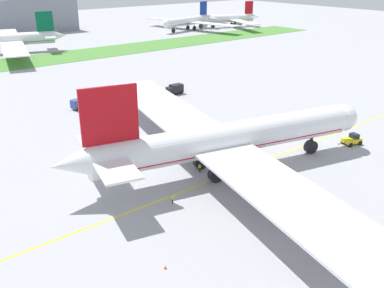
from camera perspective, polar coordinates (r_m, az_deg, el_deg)
ground_plane at (r=78.04m, az=5.33°, el=-3.74°), size 600.00×600.00×0.00m
apron_taxi_line at (r=78.01m, az=5.35°, el=-3.75°), size 280.00×0.36×0.01m
grass_median_strip at (r=179.24m, az=-22.39°, el=9.67°), size 320.00×24.00×0.10m
airliner_foreground at (r=75.90m, az=4.14°, el=0.53°), size 57.74×93.78×17.82m
pushback_tug at (r=95.42m, az=20.14°, el=0.55°), size 5.58×3.34×2.20m
ground_crew_wingwalker_port at (r=77.57m, az=0.99°, el=-3.03°), size 0.53×0.34×1.56m
ground_crew_marshaller_front at (r=67.69m, az=-2.57°, el=-7.03°), size 0.34×0.56×1.64m
traffic_cone_near_nose at (r=55.06m, az=-3.52°, el=-15.66°), size 0.36×0.36×0.58m
service_truck_baggage_loader at (r=125.37m, az=-2.25°, el=7.18°), size 4.83×2.70×2.76m
service_truck_catering_van at (r=115.72m, az=-14.28°, el=5.18°), size 5.46×3.10×2.63m
parked_airliner_far_left at (r=200.49m, az=-22.92°, el=12.38°), size 46.84×74.81×16.32m
parked_airliner_far_centre at (r=255.29m, az=-0.42°, el=15.73°), size 40.38×63.59×14.89m
parked_airliner_far_right at (r=270.26m, az=5.10°, el=15.98°), size 35.68×55.78×14.43m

